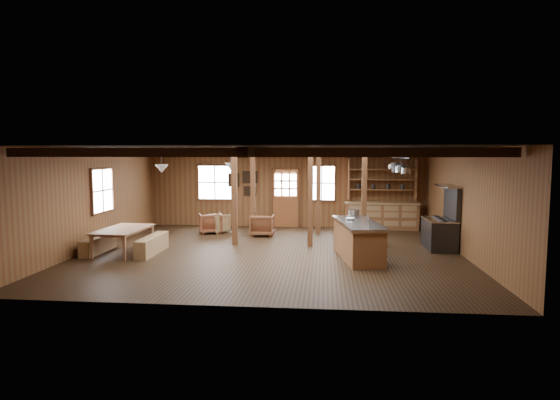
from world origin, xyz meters
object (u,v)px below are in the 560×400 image
object	(u,v)px
dining_table	(125,241)
armchair_c	(217,223)
commercial_range	(441,228)
armchair_a	(211,223)
armchair_b	(262,225)
kitchen_island	(358,240)

from	to	relation	value
dining_table	armchair_c	xyz separation A→B (m)	(1.70, 3.41, -0.02)
commercial_range	dining_table	size ratio (longest dim) A/B	0.95
armchair_a	armchair_b	xyz separation A→B (m)	(1.79, -0.34, 0.01)
kitchen_island	dining_table	world-z (taller)	kitchen_island
dining_table	armchair_a	world-z (taller)	armchair_a
armchair_c	kitchen_island	bearing A→B (deg)	169.11
commercial_range	armchair_a	distance (m)	7.31
kitchen_island	armchair_c	world-z (taller)	kitchen_island
armchair_b	armchair_c	xyz separation A→B (m)	(-1.60, 0.43, -0.03)
commercial_range	armchair_a	world-z (taller)	commercial_range
kitchen_island	armchair_a	size ratio (longest dim) A/B	3.51
commercial_range	armchair_c	bearing A→B (deg)	163.53
commercial_range	armchair_c	world-z (taller)	commercial_range
kitchen_island	armchair_c	distance (m)	5.64
armchair_a	armchair_b	size ratio (longest dim) A/B	0.98
dining_table	armchair_c	distance (m)	3.80
armchair_a	kitchen_island	bearing A→B (deg)	124.64
dining_table	kitchen_island	bearing A→B (deg)	-88.18
dining_table	armchair_c	world-z (taller)	dining_table
commercial_range	armchair_b	size ratio (longest dim) A/B	2.36
commercial_range	armchair_b	bearing A→B (deg)	163.05
armchair_a	armchair_b	distance (m)	1.82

